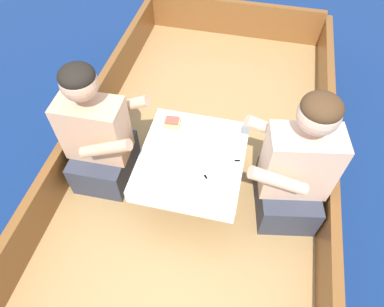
{
  "coord_description": "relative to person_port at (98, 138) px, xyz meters",
  "views": [
    {
      "loc": [
        0.29,
        -1.38,
        2.36
      ],
      "look_at": [
        0.0,
        -0.12,
        0.71
      ],
      "focal_mm": 32.0,
      "sensor_mm": 36.0,
      "label": 1
    }
  ],
  "objects": [
    {
      "name": "ground_plane",
      "position": [
        0.62,
        0.12,
        -0.69
      ],
      "size": [
        60.0,
        60.0,
        0.0
      ],
      "primitive_type": "plane",
      "color": "navy"
    },
    {
      "name": "boat_deck",
      "position": [
        0.62,
        0.12,
        -0.54
      ],
      "size": [
        1.83,
        3.76,
        0.3
      ],
      "primitive_type": "cube",
      "color": "#A87F4C",
      "rests_on": "ground_plane"
    },
    {
      "name": "gunwale_port",
      "position": [
        -0.26,
        0.12,
        -0.23
      ],
      "size": [
        0.06,
        3.76,
        0.31
      ],
      "primitive_type": "cube",
      "color": "brown",
      "rests_on": "boat_deck"
    },
    {
      "name": "gunwale_starboard",
      "position": [
        1.51,
        0.12,
        -0.23
      ],
      "size": [
        0.06,
        3.76,
        0.31
      ],
      "primitive_type": "cube",
      "color": "brown",
      "rests_on": "boat_deck"
    },
    {
      "name": "bow_coaming",
      "position": [
        0.62,
        1.97,
        -0.21
      ],
      "size": [
        1.71,
        0.06,
        0.35
      ],
      "primitive_type": "cube",
      "color": "brown",
      "rests_on": "boat_deck"
    },
    {
      "name": "cockpit_table",
      "position": [
        0.62,
        -0.0,
        -0.04
      ],
      "size": [
        0.64,
        0.7,
        0.38
      ],
      "color": "#B2B2B7",
      "rests_on": "boat_deck"
    },
    {
      "name": "person_port",
      "position": [
        0.0,
        0.0,
        0.0
      ],
      "size": [
        0.53,
        0.45,
        0.95
      ],
      "rotation": [
        0.0,
        0.0,
        0.02
      ],
      "color": "#333847",
      "rests_on": "boat_deck"
    },
    {
      "name": "person_starboard",
      "position": [
        1.24,
        0.0,
        0.02
      ],
      "size": [
        0.57,
        0.52,
        0.99
      ],
      "rotation": [
        0.0,
        0.0,
        3.32
      ],
      "color": "#333847",
      "rests_on": "boat_deck"
    },
    {
      "name": "plate_sandwich",
      "position": [
        0.44,
        0.21,
        0.0
      ],
      "size": [
        0.19,
        0.19,
        0.01
      ],
      "color": "white",
      "rests_on": "cockpit_table"
    },
    {
      "name": "plate_bread",
      "position": [
        0.6,
        0.05,
        0.0
      ],
      "size": [
        0.21,
        0.21,
        0.01
      ],
      "color": "white",
      "rests_on": "cockpit_table"
    },
    {
      "name": "sandwich",
      "position": [
        0.44,
        0.21,
        0.03
      ],
      "size": [
        0.11,
        0.09,
        0.05
      ],
      "rotation": [
        0.0,
        0.0,
        0.08
      ],
      "color": "tan",
      "rests_on": "plate_sandwich"
    },
    {
      "name": "bowl_port_near",
      "position": [
        0.47,
        -0.2,
        0.02
      ],
      "size": [
        0.11,
        0.11,
        0.04
      ],
      "color": "white",
      "rests_on": "cockpit_table"
    },
    {
      "name": "bowl_starboard_near",
      "position": [
        0.82,
        0.23,
        0.02
      ],
      "size": [
        0.14,
        0.14,
        0.04
      ],
      "color": "white",
      "rests_on": "cockpit_table"
    },
    {
      "name": "coffee_cup_port",
      "position": [
        0.78,
        -0.1,
        0.03
      ],
      "size": [
        0.1,
        0.07,
        0.07
      ],
      "color": "white",
      "rests_on": "cockpit_table"
    },
    {
      "name": "coffee_cup_starboard",
      "position": [
        0.65,
        -0.17,
        0.03
      ],
      "size": [
        0.09,
        0.06,
        0.05
      ],
      "color": "white",
      "rests_on": "cockpit_table"
    },
    {
      "name": "tin_can",
      "position": [
        0.64,
        0.24,
        0.03
      ],
      "size": [
        0.07,
        0.07,
        0.05
      ],
      "color": "silver",
      "rests_on": "cockpit_table"
    },
    {
      "name": "utensil_fork_port",
      "position": [
        0.77,
        -0.18,
        0.0
      ],
      "size": [
        0.12,
        0.15,
        0.0
      ],
      "rotation": [
        0.0,
        0.0,
        2.23
      ],
      "color": "silver",
      "rests_on": "cockpit_table"
    },
    {
      "name": "utensil_knife_port",
      "position": [
        0.38,
        0.1,
        0.0
      ],
      "size": [
        0.12,
        0.14,
        0.0
      ],
      "rotation": [
        0.0,
        0.0,
        2.26
      ],
      "color": "silver",
      "rests_on": "cockpit_table"
    },
    {
      "name": "utensil_fork_starboard",
      "position": [
        0.85,
        0.01,
        0.0
      ],
      "size": [
        0.17,
        0.06,
        0.0
      ],
      "rotation": [
        0.0,
        0.0,
        0.25
      ],
      "color": "silver",
      "rests_on": "cockpit_table"
    },
    {
      "name": "utensil_spoon_center",
      "position": [
        0.75,
        -0.28,
        0.0
      ],
      "size": [
        0.14,
        0.12,
        0.01
      ],
      "rotation": [
        0.0,
        0.0,
        2.42
      ],
      "color": "silver",
      "rests_on": "cockpit_table"
    },
    {
      "name": "utensil_spoon_starboard",
      "position": [
        0.62,
        -0.29,
        0.0
      ],
      "size": [
        0.17,
        0.07,
        0.01
      ],
      "rotation": [
        0.0,
        0.0,
        0.32
      ],
      "color": "silver",
      "rests_on": "cockpit_table"
    },
    {
      "name": "utensil_spoon_port",
      "position": [
        0.87,
        0.06,
        0.0
      ],
      "size": [
        0.17,
        0.05,
        0.01
      ],
      "rotation": [
        0.0,
        0.0,
        0.23
      ],
      "color": "silver",
      "rests_on": "cockpit_table"
    }
  ]
}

